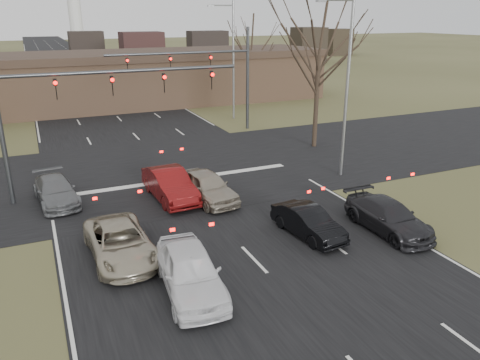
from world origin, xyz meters
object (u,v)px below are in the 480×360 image
(mast_arm_far, at_px, (214,68))
(car_white_sedan, at_px, (190,271))
(car_black_hatch, at_px, (308,222))
(streetlight_right_near, at_px, (345,79))
(car_silver_suv, at_px, (120,242))
(car_red_ahead, at_px, (170,185))
(streetlight_right_far, at_px, (232,55))
(car_grey_ahead, at_px, (56,191))
(car_charcoal_sedan, at_px, (388,217))
(mast_arm_near, at_px, (70,97))
(building, at_px, (124,79))
(car_silver_ahead, at_px, (207,186))

(mast_arm_far, height_order, car_white_sedan, mast_arm_far)
(car_white_sedan, height_order, car_black_hatch, car_white_sedan)
(streetlight_right_near, relative_size, car_silver_suv, 2.09)
(car_silver_suv, xyz_separation_m, car_red_ahead, (3.45, 5.18, 0.10))
(streetlight_right_far, bearing_deg, car_black_hatch, -105.36)
(car_black_hatch, relative_size, car_red_ahead, 0.81)
(car_grey_ahead, bearing_deg, car_charcoal_sedan, -41.78)
(car_white_sedan, relative_size, car_grey_ahead, 1.05)
(streetlight_right_far, distance_m, car_red_ahead, 20.20)
(car_charcoal_sedan, bearing_deg, streetlight_right_far, 83.29)
(car_white_sedan, xyz_separation_m, car_red_ahead, (1.73, 8.48, -0.01))
(mast_arm_near, height_order, car_black_hatch, mast_arm_near)
(mast_arm_far, distance_m, car_red_ahead, 15.17)
(streetlight_right_near, bearing_deg, building, 103.69)
(mast_arm_near, bearing_deg, car_grey_ahead, -149.95)
(car_black_hatch, bearing_deg, mast_arm_far, 74.07)
(car_black_hatch, height_order, car_grey_ahead, car_grey_ahead)
(car_red_ahead, bearing_deg, car_grey_ahead, 157.68)
(car_grey_ahead, height_order, car_red_ahead, car_red_ahead)
(building, xyz_separation_m, car_black_hatch, (1.00, -34.02, -2.04))
(building, xyz_separation_m, car_grey_ahead, (-8.50, -25.73, -2.03))
(car_black_hatch, relative_size, car_silver_ahead, 0.86)
(mast_arm_near, height_order, car_red_ahead, mast_arm_near)
(car_black_hatch, bearing_deg, car_silver_ahead, 108.02)
(building, height_order, car_silver_suv, building)
(car_charcoal_sedan, height_order, car_grey_ahead, car_charcoal_sedan)
(mast_arm_far, height_order, car_silver_ahead, mast_arm_far)
(streetlight_right_near, bearing_deg, car_grey_ahead, 171.59)
(building, relative_size, car_grey_ahead, 9.70)
(streetlight_right_near, bearing_deg, car_red_ahead, 177.58)
(car_silver_ahead, bearing_deg, mast_arm_near, 141.05)
(car_white_sedan, xyz_separation_m, car_silver_ahead, (3.39, 7.54, -0.04))
(mast_arm_far, xyz_separation_m, car_white_sedan, (-9.07, -21.06, -4.24))
(mast_arm_far, height_order, streetlight_right_far, streetlight_right_far)
(streetlight_right_near, distance_m, car_red_ahead, 11.09)
(mast_arm_near, relative_size, car_white_sedan, 2.64)
(streetlight_right_far, bearing_deg, streetlight_right_near, -91.68)
(car_red_ahead, height_order, car_silver_ahead, car_red_ahead)
(building, relative_size, car_silver_ahead, 9.68)
(mast_arm_near, distance_m, streetlight_right_near, 14.38)
(streetlight_right_far, height_order, car_red_ahead, streetlight_right_far)
(car_black_hatch, bearing_deg, mast_arm_near, 125.97)
(mast_arm_near, xyz_separation_m, car_black_hatch, (8.23, -9.02, -4.45))
(car_silver_ahead, bearing_deg, streetlight_right_far, 55.86)
(car_charcoal_sedan, distance_m, car_grey_ahead, 15.91)
(car_black_hatch, bearing_deg, car_charcoal_sedan, -22.96)
(mast_arm_far, bearing_deg, car_silver_suv, -121.32)
(building, height_order, mast_arm_near, mast_arm_near)
(mast_arm_far, bearing_deg, mast_arm_near, -138.78)
(car_grey_ahead, bearing_deg, car_white_sedan, -76.75)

